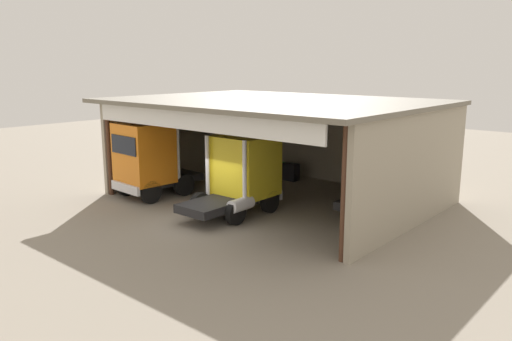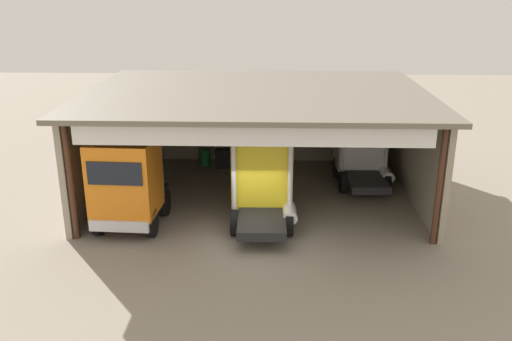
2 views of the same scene
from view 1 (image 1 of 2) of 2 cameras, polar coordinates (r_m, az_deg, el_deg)
ground_plane at (r=21.79m, az=-6.29°, el=-5.79°), size 80.00×80.00×0.00m
workshop_shed at (r=25.38m, az=3.50°, el=4.93°), size 14.93×11.30×4.98m
truck_orange_yard_outside at (r=25.80m, az=-12.17°, el=1.35°), size 2.67×4.41×3.80m
truck_yellow_center_left_bay at (r=22.65m, az=-1.66°, el=-0.27°), size 2.68×4.86×3.53m
truck_white_center_right_bay at (r=23.78m, az=14.56°, el=0.13°), size 2.59×4.70×3.68m
oil_drum at (r=30.26m, az=2.75°, el=0.13°), size 0.58×0.58×0.87m
tool_cart at (r=29.30m, az=3.95°, el=-0.14°), size 0.90×0.60×1.00m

